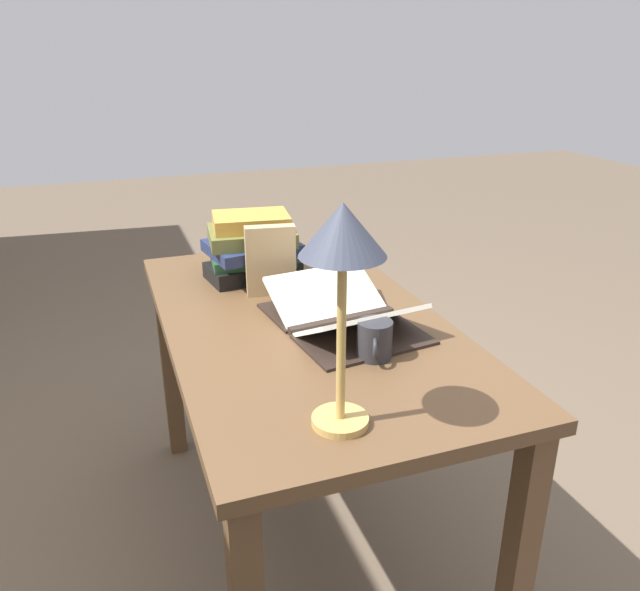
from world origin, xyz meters
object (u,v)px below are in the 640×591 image
at_px(book_standing_upright, 271,261).
at_px(coffee_mug, 375,340).
at_px(book_stack_tall, 252,246).
at_px(reading_lamp, 343,250).
at_px(open_book, 342,314).

distance_m(book_standing_upright, coffee_mug, 0.50).
bearing_deg(book_standing_upright, book_stack_tall, 14.66).
xyz_separation_m(reading_lamp, coffee_mug, (0.23, -0.18, -0.32)).
xyz_separation_m(book_standing_upright, coffee_mug, (-0.48, -0.12, -0.06)).
relative_size(reading_lamp, coffee_mug, 4.04).
distance_m(open_book, coffee_mug, 0.20).
height_order(open_book, book_stack_tall, book_stack_tall).
distance_m(book_standing_upright, reading_lamp, 0.76).
relative_size(open_book, reading_lamp, 1.05).
height_order(book_standing_upright, coffee_mug, book_standing_upright).
bearing_deg(book_stack_tall, open_book, -162.69).
distance_m(book_stack_tall, reading_lamp, 0.91).
distance_m(book_stack_tall, coffee_mug, 0.66).
relative_size(book_stack_tall, reading_lamp, 0.68).
bearing_deg(coffee_mug, book_stack_tall, 12.20).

